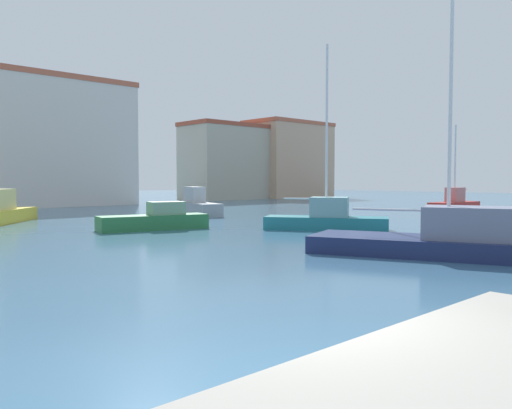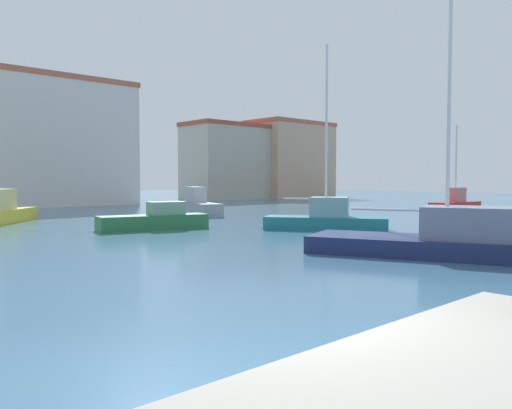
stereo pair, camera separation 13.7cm
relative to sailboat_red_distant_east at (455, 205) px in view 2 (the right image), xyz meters
The scene contains 9 objects.
water 18.00m from the sailboat_red_distant_east, 159.49° to the left, with size 160.00×160.00×0.00m, color #38607F.
sailboat_red_distant_east is the anchor object (origin of this frame).
sailboat_teal_far_right 16.15m from the sailboat_red_distant_east, behind, with size 4.84×6.05×9.20m.
motorboat_green_mid_harbor 22.82m from the sailboat_red_distant_east, 168.04° to the left, with size 5.65×2.69×1.40m.
sailboat_navy_center_channel 22.46m from the sailboat_red_distant_east, 153.62° to the right, with size 5.90×9.28×14.13m.
motorboat_grey_distant_north 18.69m from the sailboat_red_distant_east, 140.19° to the left, with size 3.03×5.92×2.00m.
harbor_office 35.30m from the sailboat_red_distant_east, 117.72° to the left, with size 13.44×5.62×12.11m.
warehouse_block 33.97m from the sailboat_red_distant_east, 78.97° to the left, with size 12.40×6.28×9.55m.
waterfront_apartments 36.58m from the sailboat_red_distant_east, 62.92° to the left, with size 12.02×6.97×10.52m.
Camera 2 is at (-4.41, -4.20, 2.52)m, focal length 36.42 mm.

